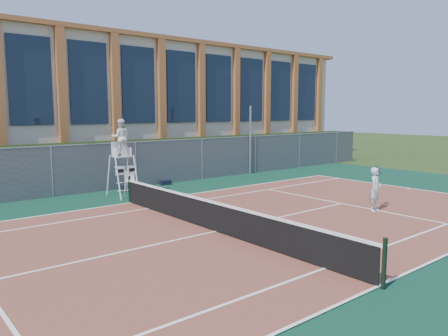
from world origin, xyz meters
TOP-DOWN VIEW (x-y plane):
  - ground at (0.00, 0.00)m, footprint 120.00×120.00m
  - apron at (0.00, 1.00)m, footprint 36.00×20.00m
  - tennis_court at (0.00, 0.00)m, footprint 23.77×10.97m
  - tennis_net at (0.00, 0.00)m, footprint 0.10×11.30m
  - fence at (0.00, 8.80)m, footprint 40.00×0.06m
  - hedge at (0.00, 10.00)m, footprint 40.00×1.40m
  - building at (0.00, 17.95)m, footprint 45.00×10.60m
  - steel_pole at (9.47, 8.70)m, footprint 0.12×0.12m
  - umpire_chair at (0.39, 7.05)m, footprint 0.95×1.46m
  - plastic_chair at (1.22, 7.93)m, footprint 0.56×0.56m
  - sports_bag_near at (1.11, 7.99)m, footprint 0.77×0.45m
  - sports_bag_far at (3.43, 8.43)m, footprint 0.59×0.30m
  - tennis_player at (6.29, -1.52)m, footprint 0.94×0.68m

SIDE VIEW (x-z plane):
  - ground at x=0.00m, z-range 0.00..0.00m
  - apron at x=0.00m, z-range 0.00..0.01m
  - tennis_court at x=0.00m, z-range 0.01..0.03m
  - sports_bag_far at x=3.43m, z-range 0.01..0.24m
  - sports_bag_near at x=1.11m, z-range 0.01..0.32m
  - tennis_net at x=0.00m, z-range -0.01..1.09m
  - plastic_chair at x=1.22m, z-range 0.10..1.06m
  - tennis_player at x=6.29m, z-range 0.03..1.66m
  - fence at x=0.00m, z-range 0.00..2.20m
  - hedge at x=0.00m, z-range 0.00..2.20m
  - steel_pole at x=9.47m, z-range 0.00..4.00m
  - umpire_chair at x=0.39m, z-range 0.78..4.18m
  - building at x=0.00m, z-range 0.03..8.26m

